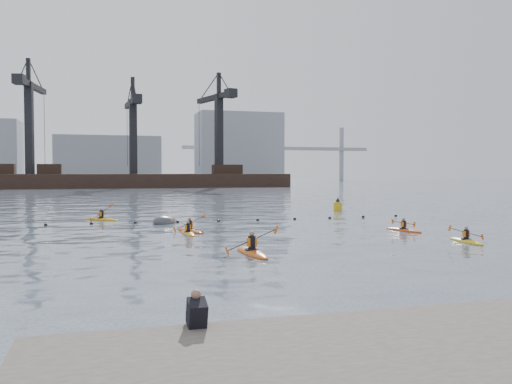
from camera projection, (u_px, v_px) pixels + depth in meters
ground at (329, 281)px, 18.28m from camera, size 400.00×400.00×0.00m
float_line at (198, 221)px, 39.77m from camera, size 33.24×0.73×0.24m
barge_pier at (133, 179)px, 123.74m from camera, size 72.00×19.30×29.50m
skyline at (133, 153)px, 162.81m from camera, size 141.00×28.00×22.00m
kayaker_0 at (252, 252)px, 24.28m from camera, size 2.54×3.71×1.38m
kayaker_1 at (466, 240)px, 28.36m from camera, size 2.01×2.99×1.02m
kayaker_2 at (190, 230)px, 33.19m from camera, size 2.12×3.20×1.18m
kayaker_3 at (188, 233)px, 31.89m from camera, size 1.98×2.85×1.15m
kayaker_4 at (404, 230)px, 33.64m from camera, size 1.93×2.97×0.94m
kayaker_5 at (101, 219)px, 41.07m from camera, size 2.76×2.79×1.32m
mooring_buoy at (165, 224)px, 38.43m from camera, size 2.56×2.40×1.47m
nav_buoy at (338, 206)px, 50.67m from camera, size 0.78×0.78×1.42m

